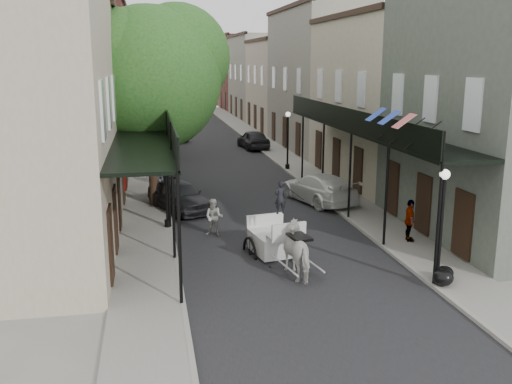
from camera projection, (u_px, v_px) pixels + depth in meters
name	position (u px, v px, depth m)	size (l,w,h in m)	color
ground	(296.00, 273.00, 19.38)	(140.00, 140.00, 0.00)	gray
road	(221.00, 167.00, 38.52)	(8.00, 90.00, 0.01)	black
sidewalk_left	(146.00, 169.00, 37.61)	(2.20, 90.00, 0.12)	gray
sidewalk_right	(293.00, 164.00, 39.42)	(2.20, 90.00, 0.12)	gray
building_row_left	(97.00, 83.00, 45.35)	(5.00, 80.00, 10.50)	#B8A993
building_row_right	(306.00, 82.00, 48.46)	(5.00, 80.00, 10.50)	gray
gallery_left	(147.00, 133.00, 24.28)	(2.20, 18.05, 4.88)	black
gallery_right	(361.00, 128.00, 26.01)	(2.20, 18.05, 4.88)	black
tree_near	(158.00, 73.00, 26.90)	(7.31, 6.80, 9.63)	#382619
tree_far	(153.00, 78.00, 40.44)	(6.45, 6.00, 8.61)	#382619
lamppost_right_near	(441.00, 225.00, 17.75)	(0.32, 0.32, 3.71)	black
lamppost_left	(166.00, 183.00, 23.92)	(0.32, 0.32, 3.71)	black
lamppost_right_far	(288.00, 139.00, 36.89)	(0.32, 0.32, 3.71)	black
horse	(300.00, 251.00, 18.98)	(0.94, 2.07, 1.75)	beige
carriage	(270.00, 222.00, 21.41)	(2.04, 2.79, 2.93)	black
pedestrian_walking	(214.00, 217.00, 23.34)	(0.75, 0.59, 1.55)	#ADADA3
pedestrian_sidewalk_left	(160.00, 168.00, 32.50)	(1.19, 0.68, 1.84)	gray
pedestrian_sidewalk_right	(410.00, 220.00, 22.26)	(0.98, 0.41, 1.67)	gray
car_left_near	(179.00, 196.00, 27.21)	(1.76, 4.37, 1.49)	black
car_left_mid	(168.00, 165.00, 35.91)	(1.25, 3.57, 1.18)	gray
car_left_far	(168.00, 132.00, 51.13)	(2.53, 5.49, 1.53)	black
car_right_near	(318.00, 188.00, 28.89)	(2.07, 5.10, 1.48)	silver
car_right_far	(253.00, 139.00, 46.36)	(1.82, 4.51, 1.54)	black
trash_bags	(444.00, 276.00, 18.14)	(0.90, 1.05, 0.55)	black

